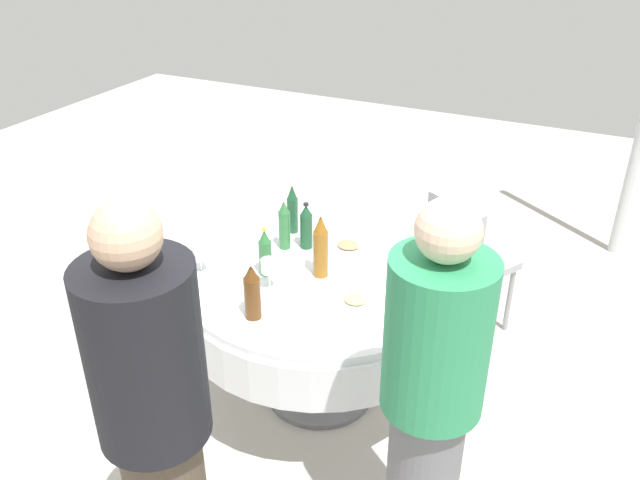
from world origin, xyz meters
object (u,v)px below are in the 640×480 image
object	(u,v)px
bottle_dark_green_rear	(292,209)
chair_outer	(464,255)
bottle_green_near	(284,226)
wine_glass_inner	(200,253)
bottle_brown_outer	(252,292)
bottle_dark_green_front	(306,227)
plate_mid	(405,253)
person_south	(158,434)
bottle_dark_green_south	(415,297)
wine_glass_near	(269,268)
plate_far	(355,302)
person_rear	(430,404)
dining_table	(320,299)
bottle_green_right	(265,253)
bottle_amber_inner	(321,247)
plate_left	(348,247)

from	to	relation	value
bottle_dark_green_rear	chair_outer	world-z (taller)	bottle_dark_green_rear
bottle_green_near	wine_glass_inner	distance (m)	0.45
bottle_dark_green_rear	bottle_brown_outer	bearing A→B (deg)	105.64
bottle_dark_green_front	plate_mid	xyz separation A→B (m)	(-0.48, -0.14, -0.10)
bottle_green_near	person_south	xyz separation A→B (m)	(-0.33, 1.42, 0.01)
bottle_dark_green_south	wine_glass_near	xyz separation A→B (m)	(0.69, -0.01, -0.04)
wine_glass_near	plate_far	bearing A→B (deg)	-174.04
person_south	person_rear	world-z (taller)	person_south
wine_glass_near	person_south	xyz separation A→B (m)	(-0.21, 1.06, 0.03)
dining_table	person_south	world-z (taller)	person_south
bottle_dark_green_south	plate_far	bearing A→B (deg)	-10.64
bottle_green_right	bottle_dark_green_front	xyz separation A→B (m)	(-0.06, -0.32, 0.00)
bottle_green_right	wine_glass_inner	xyz separation A→B (m)	(0.29, 0.11, -0.01)
bottle_dark_green_rear	bottle_dark_green_front	world-z (taller)	bottle_dark_green_rear
bottle_amber_inner	plate_far	xyz separation A→B (m)	(-0.24, 0.16, -0.14)
wine_glass_near	chair_outer	bearing A→B (deg)	-120.92
bottle_dark_green_front	person_south	bearing A→B (deg)	98.89
bottle_green_near	person_rear	xyz separation A→B (m)	(-1.03, 0.88, -0.04)
bottle_green_near	bottle_dark_green_south	bearing A→B (deg)	155.14
dining_table	bottle_dark_green_south	size ratio (longest dim) A/B	4.12
person_south	person_rear	bearing A→B (deg)	-145.34
bottle_dark_green_front	plate_far	size ratio (longest dim) A/B	1.14
wine_glass_inner	person_south	world-z (taller)	person_south
bottle_amber_inner	chair_outer	xyz separation A→B (m)	(-0.48, -0.87, -0.37)
bottle_dark_green_rear	plate_mid	size ratio (longest dim) A/B	1.27
bottle_green_right	plate_left	xyz separation A→B (m)	(-0.26, -0.38, -0.10)
bottle_green_near	bottle_amber_inner	xyz separation A→B (m)	(-0.28, 0.16, 0.03)
bottle_brown_outer	chair_outer	bearing A→B (deg)	-114.38
person_rear	chair_outer	xyz separation A→B (m)	(0.27, -1.59, -0.31)
wine_glass_inner	bottle_dark_green_rear	bearing A→B (deg)	-110.22
bottle_dark_green_front	wine_glass_inner	world-z (taller)	bottle_dark_green_front
bottle_amber_inner	dining_table	bearing A→B (deg)	-55.75
bottle_dark_green_south	bottle_dark_green_rear	xyz separation A→B (m)	(0.85, -0.55, -0.02)
person_rear	chair_outer	size ratio (longest dim) A/B	1.83
bottle_brown_outer	wine_glass_inner	size ratio (longest dim) A/B	1.83
plate_mid	person_south	distance (m)	1.63
bottle_green_right	plate_mid	size ratio (longest dim) A/B	1.11
bottle_dark_green_rear	bottle_brown_outer	world-z (taller)	bottle_dark_green_rear
bottle_brown_outer	plate_far	bearing A→B (deg)	-142.37
bottle_green_near	person_south	distance (m)	1.45
dining_table	wine_glass_near	size ratio (longest dim) A/B	8.99
bottle_dark_green_rear	bottle_green_near	xyz separation A→B (m)	(-0.05, 0.17, -0.00)
bottle_dark_green_rear	bottle_amber_inner	bearing A→B (deg)	134.11
bottle_dark_green_south	bottle_amber_inner	size ratio (longest dim) A/B	0.99
person_south	chair_outer	xyz separation A→B (m)	(-0.43, -2.13, -0.35)
bottle_green_near	chair_outer	bearing A→B (deg)	-136.88
plate_left	dining_table	bearing A→B (deg)	83.54
person_rear	chair_outer	distance (m)	1.65
plate_far	plate_left	world-z (taller)	same
plate_mid	bottle_dark_green_south	bearing A→B (deg)	111.85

